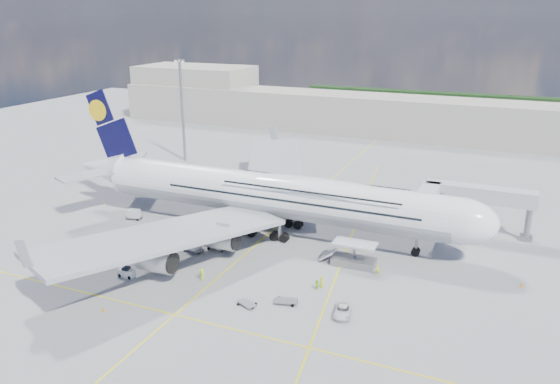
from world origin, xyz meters
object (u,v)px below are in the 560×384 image
at_px(dolly_nose_far, 247,303).
at_px(crew_loader, 317,285).
at_px(dolly_row_c, 217,244).
at_px(cone_wing_left_inner, 282,201).
at_px(service_van, 343,311).
at_px(dolly_row_a, 145,258).
at_px(airliner, 272,195).
at_px(cargo_loader, 353,257).
at_px(jet_bridge, 459,198).
at_px(cone_wing_right_inner, 173,269).
at_px(cone_nose, 522,285).
at_px(dolly_row_b, 193,245).
at_px(catering_truck_inner, 279,182).
at_px(cone_tail, 102,203).
at_px(light_mast, 182,109).
at_px(crew_nose, 378,270).
at_px(cone_wing_right_outer, 103,310).
at_px(dolly_nose_near, 286,301).
at_px(dolly_back, 134,214).
at_px(baggage_tug, 127,273).
at_px(catering_truck_outer, 264,172).
at_px(crew_wing, 182,228).
at_px(crew_tug, 202,275).
at_px(cone_wing_left_outer, 270,189).

bearing_deg(dolly_nose_far, crew_loader, 74.24).
xyz_separation_m(dolly_row_c, cone_wing_left_inner, (0.71, 25.17, -0.74)).
xyz_separation_m(dolly_nose_far, service_van, (12.23, 2.67, 0.30)).
bearing_deg(dolly_row_a, airliner, 42.95).
bearing_deg(cargo_loader, crew_loader, -104.04).
xyz_separation_m(cargo_loader, cone_wing_left_inner, (-21.07, 21.87, -0.96)).
relative_size(jet_bridge, cone_wing_right_inner, 32.15).
bearing_deg(dolly_row_c, cone_nose, 27.75).
xyz_separation_m(dolly_row_c, crew_loader, (19.37, -6.31, -0.26)).
height_order(dolly_row_b, cone_wing_right_inner, dolly_row_b).
bearing_deg(dolly_row_c, catering_truck_inner, 115.91).
bearing_deg(cone_tail, light_mast, 95.28).
relative_size(cargo_loader, crew_nose, 5.44).
xyz_separation_m(cone_wing_left_inner, cone_wing_right_outer, (-4.71, -47.71, -0.02)).
relative_size(dolly_nose_far, crew_loader, 1.93).
height_order(cargo_loader, dolly_nose_near, cargo_loader).
bearing_deg(dolly_row_b, dolly_back, 166.13).
bearing_deg(catering_truck_inner, airliner, -53.43).
bearing_deg(cone_wing_right_outer, cone_nose, 29.86).
xyz_separation_m(baggage_tug, cone_wing_right_inner, (5.10, 4.26, -0.40)).
xyz_separation_m(service_van, crew_nose, (1.43, 12.64, 0.19)).
relative_size(light_mast, dolly_row_b, 7.44).
bearing_deg(service_van, baggage_tug, 174.31).
height_order(cargo_loader, catering_truck_outer, catering_truck_outer).
distance_m(dolly_row_b, crew_loader, 22.94).
relative_size(light_mast, cone_wing_left_inner, 42.60).
bearing_deg(airliner, crew_wing, -155.02).
height_order(dolly_row_b, crew_tug, dolly_row_b).
xyz_separation_m(dolly_nose_near, cone_wing_left_inner, (-16.12, 36.51, -0.05)).
xyz_separation_m(dolly_row_a, dolly_nose_far, (20.61, -5.93, -0.04)).
bearing_deg(dolly_back, cargo_loader, -13.81).
bearing_deg(service_van, crew_tug, 167.53).
height_order(catering_truck_outer, crew_loader, catering_truck_outer).
relative_size(dolly_row_b, crew_nose, 2.19).
bearing_deg(cone_wing_right_inner, airliner, 69.38).
height_order(dolly_row_a, cone_wing_left_inner, cone_wing_left_inner).
relative_size(light_mast, dolly_nose_near, 7.70).
height_order(cone_wing_left_inner, cone_wing_right_inner, cone_wing_left_inner).
bearing_deg(cone_wing_right_inner, dolly_nose_near, -6.20).
height_order(dolly_row_a, crew_wing, crew_wing).
bearing_deg(catering_truck_inner, jet_bridge, -0.68).
xyz_separation_m(crew_loader, cone_tail, (-51.14, 16.32, -0.53)).
bearing_deg(crew_tug, cone_wing_left_outer, 117.23).
bearing_deg(cone_nose, light_mast, 153.82).
xyz_separation_m(jet_bridge, cargo_loader, (-12.99, -18.04, -5.60)).
bearing_deg(cone_nose, dolly_row_b, -170.82).
height_order(crew_nose, crew_wing, crew_wing).
xyz_separation_m(catering_truck_inner, cone_wing_left_inner, (3.86, -7.53, -1.40)).
xyz_separation_m(dolly_row_c, dolly_back, (-20.86, 5.93, -0.06)).
relative_size(dolly_back, dolly_nose_near, 0.93).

